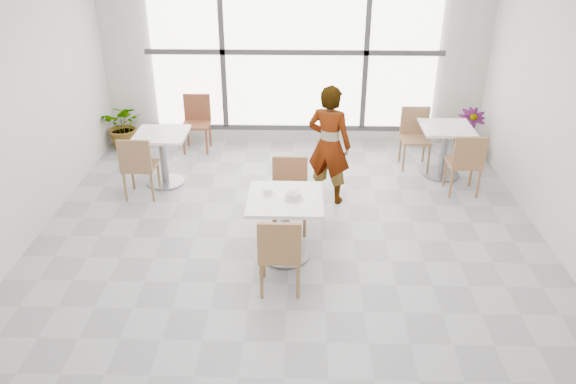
{
  "coord_description": "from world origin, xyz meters",
  "views": [
    {
      "loc": [
        0.12,
        -5.19,
        3.51
      ],
      "look_at": [
        0.0,
        -0.3,
        1.0
      ],
      "focal_mm": 35.02,
      "sensor_mm": 36.0,
      "label": 1
    }
  ],
  "objects_px": {
    "bg_chair_left_near": "(138,164)",
    "bg_chair_right_near": "(466,161)",
    "chair_near": "(280,251)",
    "oatmeal_bowl": "(294,195)",
    "main_table": "(285,216)",
    "bg_chair_left_far": "(197,119)",
    "plant_left": "(124,126)",
    "plant_right": "(469,133)",
    "coffee_cup": "(267,192)",
    "bg_table_right": "(445,144)",
    "person": "(329,145)",
    "chair_far": "(290,189)",
    "bg_chair_right_far": "(415,133)",
    "bg_table_left": "(163,151)"
  },
  "relations": [
    {
      "from": "person",
      "to": "bg_table_right",
      "type": "distance_m",
      "value": 1.88
    },
    {
      "from": "person",
      "to": "plant_right",
      "type": "relative_size",
      "value": 2.08
    },
    {
      "from": "main_table",
      "to": "person",
      "type": "height_order",
      "value": "person"
    },
    {
      "from": "main_table",
      "to": "chair_far",
      "type": "relative_size",
      "value": 0.92
    },
    {
      "from": "bg_chair_left_near",
      "to": "bg_chair_right_far",
      "type": "distance_m",
      "value": 3.99
    },
    {
      "from": "bg_chair_left_near",
      "to": "bg_chair_right_near",
      "type": "distance_m",
      "value": 4.31
    },
    {
      "from": "bg_table_right",
      "to": "main_table",
      "type": "bearing_deg",
      "value": -135.1
    },
    {
      "from": "bg_chair_left_near",
      "to": "plant_left",
      "type": "xyz_separation_m",
      "value": [
        -0.7,
        1.74,
        -0.13
      ]
    },
    {
      "from": "coffee_cup",
      "to": "bg_chair_right_far",
      "type": "distance_m",
      "value": 3.25
    },
    {
      "from": "coffee_cup",
      "to": "bg_table_left",
      "type": "bearing_deg",
      "value": 131.32
    },
    {
      "from": "person",
      "to": "bg_table_right",
      "type": "bearing_deg",
      "value": -132.65
    },
    {
      "from": "bg_table_left",
      "to": "plant_left",
      "type": "bearing_deg",
      "value": 125.44
    },
    {
      "from": "main_table",
      "to": "bg_table_right",
      "type": "relative_size",
      "value": 1.07
    },
    {
      "from": "chair_near",
      "to": "plant_left",
      "type": "distance_m",
      "value": 4.59
    },
    {
      "from": "chair_near",
      "to": "chair_far",
      "type": "relative_size",
      "value": 1.0
    },
    {
      "from": "coffee_cup",
      "to": "bg_chair_left_far",
      "type": "xyz_separation_m",
      "value": [
        -1.3,
        3.05,
        -0.28
      ]
    },
    {
      "from": "bg_table_left",
      "to": "bg_chair_left_far",
      "type": "relative_size",
      "value": 0.86
    },
    {
      "from": "bg_table_left",
      "to": "plant_left",
      "type": "relative_size",
      "value": 1.0
    },
    {
      "from": "bg_chair_right_far",
      "to": "oatmeal_bowl",
      "type": "bearing_deg",
      "value": -123.91
    },
    {
      "from": "person",
      "to": "oatmeal_bowl",
      "type": "bearing_deg",
      "value": 95.23
    },
    {
      "from": "bg_table_right",
      "to": "bg_chair_left_far",
      "type": "height_order",
      "value": "bg_chair_left_far"
    },
    {
      "from": "oatmeal_bowl",
      "to": "bg_table_left",
      "type": "relative_size",
      "value": 0.28
    },
    {
      "from": "coffee_cup",
      "to": "chair_near",
      "type": "bearing_deg",
      "value": -77.28
    },
    {
      "from": "oatmeal_bowl",
      "to": "coffee_cup",
      "type": "relative_size",
      "value": 1.32
    },
    {
      "from": "plant_right",
      "to": "coffee_cup",
      "type": "bearing_deg",
      "value": -135.83
    },
    {
      "from": "coffee_cup",
      "to": "plant_right",
      "type": "height_order",
      "value": "coffee_cup"
    },
    {
      "from": "bg_chair_right_near",
      "to": "coffee_cup",
      "type": "bearing_deg",
      "value": 30.86
    },
    {
      "from": "bg_chair_left_far",
      "to": "bg_chair_right_near",
      "type": "bearing_deg",
      "value": -21.88
    },
    {
      "from": "main_table",
      "to": "chair_far",
      "type": "bearing_deg",
      "value": 87.5
    },
    {
      "from": "coffee_cup",
      "to": "bg_table_left",
      "type": "distance_m",
      "value": 2.36
    },
    {
      "from": "plant_left",
      "to": "coffee_cup",
      "type": "bearing_deg",
      "value": -51.05
    },
    {
      "from": "chair_near",
      "to": "person",
      "type": "xyz_separation_m",
      "value": [
        0.55,
        2.03,
        0.28
      ]
    },
    {
      "from": "chair_near",
      "to": "bg_chair_left_far",
      "type": "distance_m",
      "value": 4.03
    },
    {
      "from": "plant_left",
      "to": "plant_right",
      "type": "height_order",
      "value": "plant_right"
    },
    {
      "from": "chair_near",
      "to": "oatmeal_bowl",
      "type": "distance_m",
      "value": 0.69
    },
    {
      "from": "chair_near",
      "to": "bg_table_left",
      "type": "distance_m",
      "value": 3.0
    },
    {
      "from": "chair_near",
      "to": "bg_table_left",
      "type": "xyz_separation_m",
      "value": [
        -1.71,
        2.47,
        -0.01
      ]
    },
    {
      "from": "plant_left",
      "to": "plant_right",
      "type": "bearing_deg",
      "value": -2.16
    },
    {
      "from": "bg_chair_right_near",
      "to": "bg_chair_right_far",
      "type": "xyz_separation_m",
      "value": [
        -0.49,
        1.0,
        0.0
      ]
    },
    {
      "from": "person",
      "to": "coffee_cup",
      "type": "bearing_deg",
      "value": 83.71
    },
    {
      "from": "bg_chair_right_near",
      "to": "bg_chair_left_near",
      "type": "bearing_deg",
      "value": 2.72
    },
    {
      "from": "bg_chair_right_far",
      "to": "bg_chair_left_near",
      "type": "bearing_deg",
      "value": -162.48
    },
    {
      "from": "bg_chair_right_near",
      "to": "bg_chair_right_far",
      "type": "bearing_deg",
      "value": -63.64
    },
    {
      "from": "oatmeal_bowl",
      "to": "plant_left",
      "type": "xyz_separation_m",
      "value": [
        -2.75,
        3.15,
        -0.42
      ]
    },
    {
      "from": "bg_chair_right_near",
      "to": "plant_left",
      "type": "xyz_separation_m",
      "value": [
        -5.0,
        1.54,
        -0.13
      ]
    },
    {
      "from": "bg_chair_right_near",
      "to": "plant_right",
      "type": "bearing_deg",
      "value": -106.63
    },
    {
      "from": "chair_near",
      "to": "bg_chair_left_near",
      "type": "distance_m",
      "value": 2.79
    },
    {
      "from": "plant_left",
      "to": "plant_right",
      "type": "xyz_separation_m",
      "value": [
        5.4,
        -0.2,
        0.0
      ]
    },
    {
      "from": "bg_table_left",
      "to": "bg_chair_left_far",
      "type": "distance_m",
      "value": 1.31
    },
    {
      "from": "main_table",
      "to": "bg_chair_left_far",
      "type": "bearing_deg",
      "value": 115.6
    }
  ]
}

